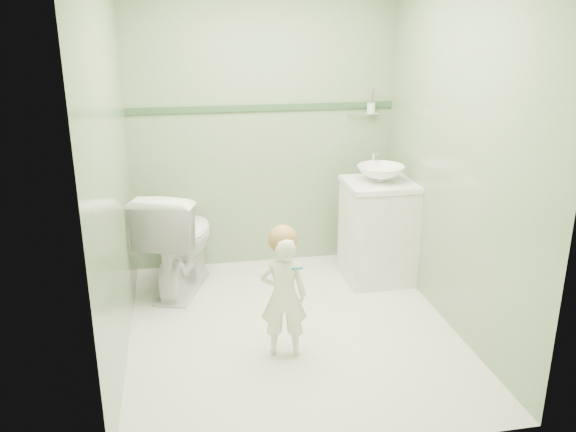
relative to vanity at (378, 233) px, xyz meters
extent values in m
plane|color=beige|center=(-0.84, -0.70, -0.40)|extent=(2.50, 2.50, 0.00)
cube|color=gray|center=(-0.84, 0.55, 0.80)|extent=(2.20, 0.04, 2.40)
cube|color=gray|center=(-0.84, -1.95, 0.80)|extent=(2.20, 0.04, 2.40)
cube|color=gray|center=(-1.94, -0.70, 0.80)|extent=(0.04, 2.50, 2.40)
cube|color=gray|center=(0.26, -0.70, 0.80)|extent=(0.04, 2.50, 2.40)
cube|color=#325434|center=(-0.84, 0.54, 0.95)|extent=(2.20, 0.02, 0.05)
cube|color=beige|center=(0.00, 0.00, 0.00)|extent=(0.52, 0.50, 0.80)
cube|color=white|center=(0.00, 0.00, 0.41)|extent=(0.54, 0.52, 0.04)
imported|color=white|center=(0.00, 0.00, 0.49)|extent=(0.37, 0.37, 0.13)
cylinder|color=silver|center=(0.00, 0.20, 0.55)|extent=(0.03, 0.03, 0.18)
cylinder|color=silver|center=(0.00, 0.15, 0.63)|extent=(0.02, 0.12, 0.02)
cylinder|color=silver|center=(0.00, 0.50, 0.88)|extent=(0.26, 0.02, 0.02)
cylinder|color=silver|center=(0.06, 0.48, 0.93)|extent=(0.07, 0.07, 0.09)
cylinder|color=#B32932|center=(0.07, 0.49, 1.00)|extent=(0.01, 0.01, 0.17)
cylinder|color=#7351AB|center=(0.06, 0.47, 1.00)|extent=(0.01, 0.01, 0.17)
imported|color=white|center=(-1.58, 0.10, 0.02)|extent=(0.72, 0.93, 0.84)
imported|color=white|center=(-0.95, -0.99, 0.00)|extent=(0.32, 0.24, 0.81)
sphere|color=#A06F3F|center=(-0.95, -0.97, 0.37)|extent=(0.18, 0.18, 0.18)
cylinder|color=#04837E|center=(-0.89, -1.13, 0.25)|extent=(0.09, 0.12, 0.06)
cube|color=white|center=(-0.94, -1.07, 0.29)|extent=(0.03, 0.03, 0.02)
camera|label=1|loc=(-1.55, -4.28, 1.67)|focal=37.07mm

